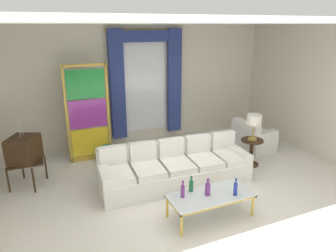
# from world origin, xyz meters

# --- Properties ---
(ground_plane) EXTENTS (16.00, 16.00, 0.00)m
(ground_plane) POSITION_xyz_m (0.00, 0.00, 0.00)
(ground_plane) COLOR white
(wall_rear) EXTENTS (8.00, 0.12, 3.00)m
(wall_rear) POSITION_xyz_m (0.00, 3.06, 1.50)
(wall_rear) COLOR silver
(wall_rear) RESTS_ON ground
(wall_right) EXTENTS (0.12, 7.00, 3.00)m
(wall_right) POSITION_xyz_m (3.66, 0.60, 1.50)
(wall_right) COLOR silver
(wall_right) RESTS_ON ground
(ceiling_slab) EXTENTS (8.00, 7.60, 0.04)m
(ceiling_slab) POSITION_xyz_m (0.00, 0.80, 3.02)
(ceiling_slab) COLOR white
(curtained_window) EXTENTS (2.00, 0.17, 2.70)m
(curtained_window) POSITION_xyz_m (0.25, 2.89, 1.74)
(curtained_window) COLOR white
(curtained_window) RESTS_ON ground
(couch_white_long) EXTENTS (2.96, 1.08, 0.86)m
(couch_white_long) POSITION_xyz_m (-0.06, 0.50, 0.31)
(couch_white_long) COLOR white
(couch_white_long) RESTS_ON ground
(coffee_table) EXTENTS (1.36, 0.61, 0.41)m
(coffee_table) POSITION_xyz_m (-0.01, -0.79, 0.37)
(coffee_table) COLOR silver
(coffee_table) RESTS_ON ground
(bottle_blue_decanter) EXTENTS (0.08, 0.08, 0.30)m
(bottle_blue_decanter) POSITION_xyz_m (-0.07, -0.78, 0.53)
(bottle_blue_decanter) COLOR #753384
(bottle_blue_decanter) RESTS_ON coffee_table
(bottle_crystal_tall) EXTENTS (0.06, 0.06, 0.30)m
(bottle_crystal_tall) POSITION_xyz_m (0.34, -0.96, 0.53)
(bottle_crystal_tall) COLOR navy
(bottle_crystal_tall) RESTS_ON coffee_table
(bottle_amber_squat) EXTENTS (0.07, 0.07, 0.28)m
(bottle_amber_squat) POSITION_xyz_m (-0.25, -0.58, 0.52)
(bottle_amber_squat) COLOR #196B3D
(bottle_amber_squat) RESTS_ON coffee_table
(bottle_ruby_flask) EXTENTS (0.07, 0.07, 0.29)m
(bottle_ruby_flask) POSITION_xyz_m (-0.45, -0.68, 0.52)
(bottle_ruby_flask) COLOR #753384
(bottle_ruby_flask) RESTS_ON coffee_table
(vintage_tv) EXTENTS (0.71, 0.75, 1.35)m
(vintage_tv) POSITION_xyz_m (-2.71, 1.52, 0.73)
(vintage_tv) COLOR #382314
(vintage_tv) RESTS_ON ground
(armchair_white) EXTENTS (0.91, 0.90, 0.80)m
(armchair_white) POSITION_xyz_m (2.37, 1.19, 0.29)
(armchair_white) COLOR white
(armchair_white) RESTS_ON ground
(stained_glass_divider) EXTENTS (0.95, 0.05, 2.20)m
(stained_glass_divider) POSITION_xyz_m (-1.37, 2.25, 1.06)
(stained_glass_divider) COLOR gold
(stained_glass_divider) RESTS_ON ground
(peacock_figurine) EXTENTS (0.44, 0.60, 0.50)m
(peacock_figurine) POSITION_xyz_m (-1.06, 1.86, 0.22)
(peacock_figurine) COLOR beige
(peacock_figurine) RESTS_ON ground
(round_side_table) EXTENTS (0.48, 0.48, 0.59)m
(round_side_table) POSITION_xyz_m (1.84, 0.55, 0.36)
(round_side_table) COLOR #382314
(round_side_table) RESTS_ON ground
(table_lamp_brass) EXTENTS (0.32, 0.32, 0.57)m
(table_lamp_brass) POSITION_xyz_m (1.84, 0.55, 1.03)
(table_lamp_brass) COLOR #B29338
(table_lamp_brass) RESTS_ON round_side_table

